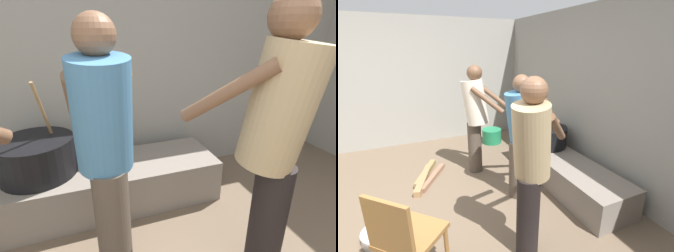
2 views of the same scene
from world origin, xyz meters
TOP-DOWN VIEW (x-y plane):
  - block_enclosure_rear at (0.00, 2.62)m, footprint 5.54×0.20m
  - hearth_ledge at (-0.21, 2.10)m, footprint 2.00×0.60m
  - cooking_pot_main at (-0.66, 2.14)m, footprint 0.57×0.57m
  - cook_in_blue_shirt at (-0.19, 1.42)m, footprint 0.35×0.64m
  - cook_in_tan_shirt at (0.62, 1.10)m, footprint 0.67×0.71m

SIDE VIEW (x-z plane):
  - hearth_ledge at x=-0.21m, z-range 0.00..0.37m
  - cooking_pot_main at x=-0.66m, z-range 0.14..0.89m
  - cook_in_blue_shirt at x=-0.19m, z-range 0.10..1.61m
  - cook_in_tan_shirt at x=0.62m, z-range 0.11..1.71m
  - block_enclosure_rear at x=0.00m, z-range 0.00..2.32m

